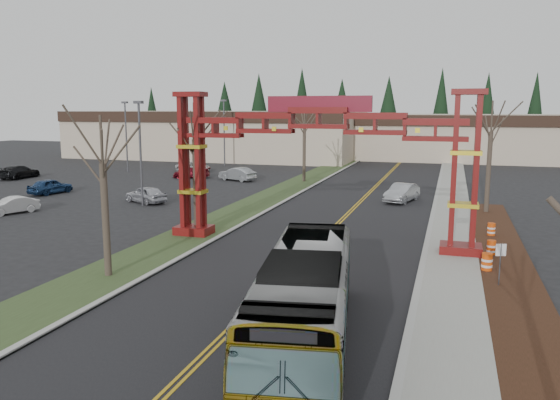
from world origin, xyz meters
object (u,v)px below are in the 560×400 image
at_px(retail_building_east, 471,137).
at_px(parked_car_mid_b, 50,186).
at_px(parked_car_near_a, 146,194).
at_px(bare_tree_right_far, 491,132).
at_px(light_pole_far, 224,128).
at_px(parked_car_mid_a, 191,173).
at_px(parked_car_far_b, 194,167).
at_px(transit_bus, 305,299).
at_px(street_sign, 500,256).
at_px(bare_tree_median_mid, 195,140).
at_px(light_pole_mid, 126,131).
at_px(barrel_north, 491,230).
at_px(barrel_south, 487,263).
at_px(bare_tree_median_far, 304,125).
at_px(barrel_mid, 491,248).
at_px(gateway_arch, 318,142).
at_px(bare_tree_median_near, 103,164).
at_px(parked_car_far_a, 237,174).
at_px(retail_building_west, 219,134).
at_px(parked_car_near_b, 12,205).
at_px(silver_sedan, 402,193).
at_px(light_pole_near, 140,146).

bearing_deg(retail_building_east, parked_car_mid_b, -127.22).
height_order(parked_car_near_a, bare_tree_right_far, bare_tree_right_far).
bearing_deg(light_pole_far, bare_tree_right_far, -38.65).
bearing_deg(parked_car_mid_a, parked_car_far_b, -165.93).
distance_m(transit_bus, street_sign, 10.80).
distance_m(retail_building_east, parked_car_mid_b, 63.64).
bearing_deg(parked_car_far_b, bare_tree_median_mid, -152.24).
relative_size(light_pole_mid, barrel_north, 9.90).
bearing_deg(barrel_north, parked_car_mid_b, 170.76).
bearing_deg(barrel_south, bare_tree_median_far, 120.06).
xyz_separation_m(bare_tree_right_far, street_sign, (-0.43, -18.58, -4.71)).
distance_m(bare_tree_median_mid, barrel_mid, 18.42).
bearing_deg(light_pole_far, barrel_north, -46.56).
bearing_deg(parked_car_far_b, gateway_arch, -142.24).
distance_m(retail_building_east, transit_bus, 75.98).
relative_size(transit_bus, street_sign, 5.87).
distance_m(transit_bus, light_pole_far, 59.49).
bearing_deg(bare_tree_median_near, parked_car_far_a, 101.98).
relative_size(retail_building_east, bare_tree_median_near, 5.00).
distance_m(retail_building_east, bare_tree_median_mid, 64.16).
xyz_separation_m(parked_car_far_a, bare_tree_median_mid, (7.33, -25.08, 5.23)).
height_order(gateway_arch, street_sign, gateway_arch).
height_order(gateway_arch, bare_tree_median_mid, gateway_arch).
xyz_separation_m(parked_car_far_a, street_sign, (24.91, -30.68, 0.70)).
bearing_deg(light_pole_far, street_sign, -54.09).
bearing_deg(retail_building_east, retail_building_west, -168.69).
height_order(street_sign, barrel_north, street_sign).
relative_size(retail_building_east, bare_tree_median_mid, 4.59).
xyz_separation_m(retail_building_east, parked_car_near_a, (-27.27, -52.30, -2.79)).
relative_size(parked_car_mid_a, light_pole_far, 0.47).
distance_m(bare_tree_right_far, light_pole_far, 42.23).
height_order(bare_tree_median_mid, street_sign, bare_tree_median_mid).
distance_m(retail_building_west, bare_tree_median_mid, 57.92).
bearing_deg(parked_car_far_b, parked_car_mid_b, 168.75).
distance_m(retail_building_east, parked_car_far_a, 44.48).
bearing_deg(bare_tree_median_near, barrel_north, 38.36).
distance_m(parked_car_near_b, parked_car_far_b, 29.76).
relative_size(silver_sedan, parked_car_near_a, 1.11).
bearing_deg(parked_car_near_b, gateway_arch, 17.47).
distance_m(retail_building_west, retail_building_east, 40.79).
xyz_separation_m(transit_bus, bare_tree_median_mid, (-10.90, 14.09, 4.34)).
bearing_deg(parked_car_far_a, retail_building_east, 166.91).
relative_size(silver_sedan, barrel_north, 5.34).
relative_size(retail_building_east, parked_car_mid_b, 8.91).
bearing_deg(parked_car_mid_b, barrel_north, 179.91).
distance_m(retail_building_west, parked_car_near_a, 46.19).
bearing_deg(light_pole_near, parked_car_near_a, 109.33).
xyz_separation_m(silver_sedan, light_pole_far, (-26.36, 23.01, 4.51)).
bearing_deg(barrel_north, street_sign, -91.62).
xyz_separation_m(gateway_arch, parked_car_mid_b, (-28.46, 11.32, -5.26)).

